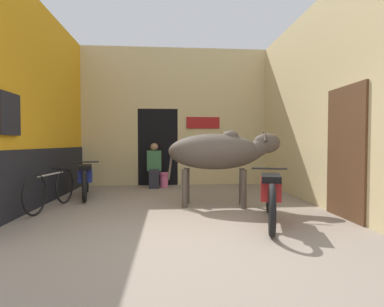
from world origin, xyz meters
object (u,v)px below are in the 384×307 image
object	(u,v)px
cow	(219,152)
plastic_stool	(164,179)
shopkeeper_seated	(154,165)
motorcycle_near	(270,193)
motorcycle_far	(86,177)
bicycle	(51,189)

from	to	relation	value
cow	plastic_stool	bearing A→B (deg)	113.48
shopkeeper_seated	plastic_stool	bearing A→B (deg)	11.22
cow	motorcycle_near	size ratio (longest dim) A/B	1.09
motorcycle_near	motorcycle_far	distance (m)	4.16
motorcycle_near	bicycle	size ratio (longest dim) A/B	1.16
bicycle	shopkeeper_seated	xyz separation A→B (m)	(1.75, 2.44, 0.26)
plastic_stool	cow	bearing A→B (deg)	-66.52
bicycle	plastic_stool	bearing A→B (deg)	51.22
cow	shopkeeper_seated	world-z (taller)	cow
motorcycle_near	motorcycle_far	size ratio (longest dim) A/B	1.05
motorcycle_near	plastic_stool	world-z (taller)	motorcycle_near
bicycle	plastic_stool	size ratio (longest dim) A/B	4.29
cow	plastic_stool	distance (m)	2.83
motorcycle_near	plastic_stool	distance (m)	4.09
shopkeeper_seated	plastic_stool	distance (m)	0.49
cow	motorcycle_near	world-z (taller)	cow
cow	shopkeeper_seated	size ratio (longest dim) A/B	1.80
motorcycle_far	bicycle	distance (m)	1.24
cow	bicycle	size ratio (longest dim) A/B	1.26
cow	motorcycle_far	xyz separation A→B (m)	(-2.79, 1.19, -0.60)
cow	shopkeeper_seated	bearing A→B (deg)	118.75
cow	motorcycle_near	distance (m)	1.49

